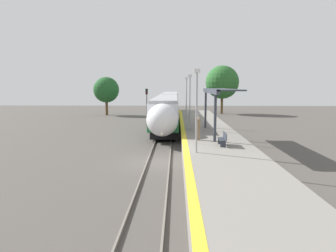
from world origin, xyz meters
TOP-DOWN VIEW (x-y plane):
  - ground_plane at (0.00, 0.00)m, footprint 120.00×120.00m
  - rail_left at (-0.72, 0.00)m, footprint 0.08×90.00m
  - rail_right at (0.72, 0.00)m, footprint 0.08×90.00m
  - train at (0.00, 25.32)m, footprint 2.77×42.17m
  - platform_right at (3.98, 0.00)m, footprint 4.83×64.00m
  - platform_bench at (4.30, 0.83)m, footprint 0.44×1.56m
  - person_waiting at (2.75, 3.07)m, footprint 0.36×0.23m
  - railway_signal at (-2.53, 19.51)m, footprint 0.28×0.28m
  - lamppost_near at (2.36, -1.49)m, footprint 0.36×0.20m
  - lamppost_mid at (2.36, 8.64)m, footprint 0.36×0.20m
  - lamppost_far at (2.36, 18.76)m, footprint 0.36×0.20m
  - station_canopy at (4.50, 6.30)m, footprint 2.02×10.77m
  - background_tree_left at (-10.67, 34.16)m, footprint 4.31×4.31m
  - background_tree_right at (9.19, 37.28)m, footprint 5.85×5.85m

SIDE VIEW (x-z plane):
  - ground_plane at x=0.00m, z-range 0.00..0.00m
  - rail_left at x=-0.72m, z-range 0.00..0.15m
  - rail_right at x=0.72m, z-range 0.00..0.15m
  - platform_right at x=3.98m, z-range 0.00..1.00m
  - platform_bench at x=4.30m, z-range 1.02..1.91m
  - person_waiting at x=2.75m, z-range 1.03..2.77m
  - train at x=0.00m, z-range 0.27..3.99m
  - railway_signal at x=-2.53m, z-range 0.50..5.11m
  - lamppost_near at x=2.36m, z-range 1.38..6.38m
  - lamppost_mid at x=2.36m, z-range 1.38..6.38m
  - lamppost_far at x=2.36m, z-range 1.38..6.38m
  - background_tree_left at x=-10.67m, z-range 1.04..7.47m
  - station_canopy at x=4.50m, z-range 2.61..6.36m
  - background_tree_right at x=9.19m, z-range 1.31..9.80m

